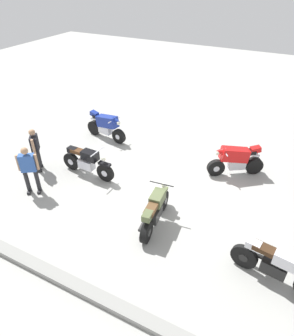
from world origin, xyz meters
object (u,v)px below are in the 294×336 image
Objects in this scene: motorcycle_blue_sportbike at (106,125)px; person_in_black_shirt at (35,148)px; motorcycle_red_sportbike at (236,159)px; person_in_blue_shirt at (29,168)px; motorcycle_black_cruiser at (87,162)px; motorcycle_silver_cruiser at (277,266)px; motorcycle_olive_vintage at (155,210)px.

person_in_black_shirt is at bearing -96.88° from motorcycle_blue_sportbike.
motorcycle_blue_sportbike is (5.34, -0.16, 0.00)m from motorcycle_red_sportbike.
motorcycle_blue_sportbike is 4.04m from person_in_blue_shirt.
motorcycle_black_cruiser is 2.63m from motorcycle_blue_sportbike.
motorcycle_silver_cruiser reaches higher than motorcycle_olive_vintage.
motorcycle_red_sportbike is 4.25m from motorcycle_silver_cruiser.
person_in_black_shirt reaches higher than motorcycle_black_cruiser.
motorcycle_black_cruiser is 1.88m from person_in_blue_shirt.
motorcycle_olive_vintage is (-3.09, 1.10, -0.03)m from motorcycle_black_cruiser.
person_in_blue_shirt reaches higher than person_in_black_shirt.
motorcycle_red_sportbike is 0.89× the size of motorcycle_blue_sportbike.
motorcycle_silver_cruiser is 1.07× the size of motorcycle_blue_sportbike.
person_in_black_shirt is (1.72, 0.53, 0.37)m from motorcycle_black_cruiser.
motorcycle_blue_sportbike is at bearing 111.36° from motorcycle_black_cruiser.
person_in_black_shirt is (8.01, -1.00, 0.37)m from motorcycle_silver_cruiser.
motorcycle_silver_cruiser is 8.08m from person_in_black_shirt.
person_in_black_shirt is at bearing -8.55° from motorcycle_red_sportbike.
motorcycle_red_sportbike is 0.89× the size of motorcycle_olive_vintage.
person_in_black_shirt is 0.98× the size of person_in_blue_shirt.
motorcycle_red_sportbike is 5.04m from motorcycle_black_cruiser.
motorcycle_black_cruiser is (6.29, -1.53, 0.00)m from motorcycle_silver_cruiser.
person_in_black_shirt is at bearing -160.86° from motorcycle_black_cruiser.
person_in_blue_shirt reaches higher than motorcycle_silver_cruiser.
person_in_blue_shirt reaches higher than motorcycle_olive_vintage.
motorcycle_olive_vintage is at bearing 63.29° from person_in_blue_shirt.
person_in_black_shirt reaches higher than motorcycle_red_sportbike.
motorcycle_blue_sportbike is 5.33m from motorcycle_olive_vintage.
motorcycle_blue_sportbike is at bearing 145.25° from person_in_blue_shirt.
person_in_blue_shirt is (0.12, 4.03, 0.32)m from motorcycle_blue_sportbike.
motorcycle_olive_vintage is (-3.95, 3.58, -0.11)m from motorcycle_blue_sportbike.
motorcycle_blue_sportbike is at bearing -143.10° from person_in_black_shirt.
person_in_black_shirt is at bearing -178.29° from motorcycle_silver_cruiser.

